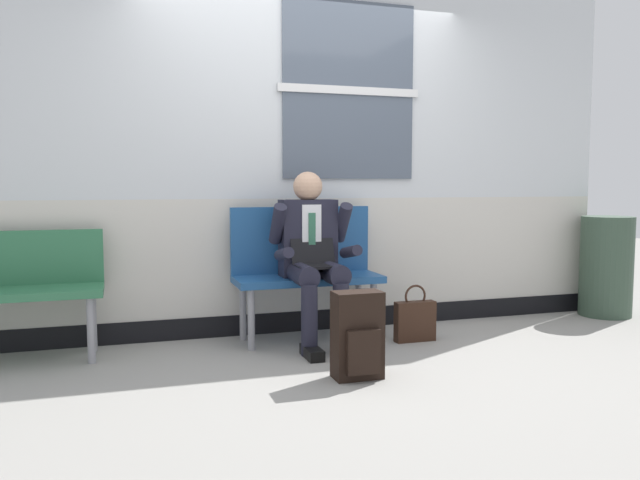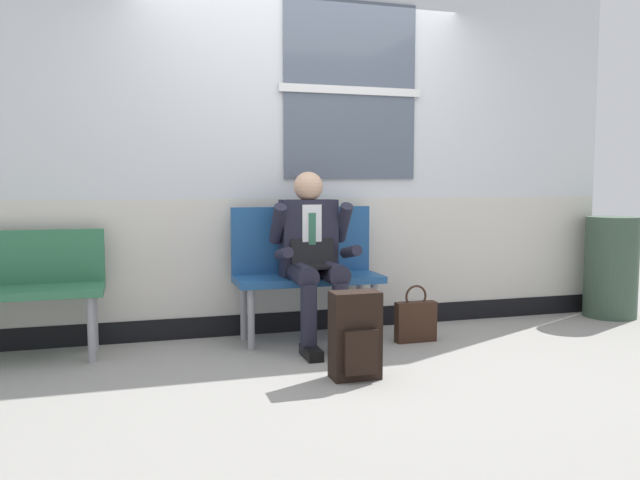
{
  "view_description": "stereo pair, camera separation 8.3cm",
  "coord_description": "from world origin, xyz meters",
  "px_view_note": "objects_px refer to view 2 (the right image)",
  "views": [
    {
      "loc": [
        -1.34,
        -3.96,
        1.14
      ],
      "look_at": [
        -0.03,
        0.16,
        0.75
      ],
      "focal_mm": 35.33,
      "sensor_mm": 36.0,
      "label": 1
    },
    {
      "loc": [
        -1.26,
        -3.99,
        1.14
      ],
      "look_at": [
        -0.03,
        0.16,
        0.75
      ],
      "focal_mm": 35.33,
      "sensor_mm": 36.0,
      "label": 2
    }
  ],
  "objects_px": {
    "bench_with_person": "(306,264)",
    "handbag": "(416,320)",
    "backpack": "(355,336)",
    "trash_bin": "(611,267)",
    "person_seated": "(313,253)",
    "bench_empty": "(15,283)"
  },
  "relations": [
    {
      "from": "bench_with_person",
      "to": "handbag",
      "type": "bearing_deg",
      "value": -25.35
    },
    {
      "from": "backpack",
      "to": "trash_bin",
      "type": "bearing_deg",
      "value": 20.53
    },
    {
      "from": "backpack",
      "to": "trash_bin",
      "type": "distance_m",
      "value": 2.87
    },
    {
      "from": "handbag",
      "to": "person_seated",
      "type": "bearing_deg",
      "value": 169.06
    },
    {
      "from": "bench_with_person",
      "to": "trash_bin",
      "type": "height_order",
      "value": "bench_with_person"
    },
    {
      "from": "person_seated",
      "to": "trash_bin",
      "type": "xyz_separation_m",
      "value": [
        2.7,
        0.17,
        -0.22
      ]
    },
    {
      "from": "bench_with_person",
      "to": "person_seated",
      "type": "bearing_deg",
      "value": -90.0
    },
    {
      "from": "bench_with_person",
      "to": "backpack",
      "type": "bearing_deg",
      "value": -88.97
    },
    {
      "from": "bench_empty",
      "to": "backpack",
      "type": "xyz_separation_m",
      "value": [
        1.97,
        -1.02,
        -0.25
      ]
    },
    {
      "from": "backpack",
      "to": "handbag",
      "type": "bearing_deg",
      "value": 44.14
    },
    {
      "from": "person_seated",
      "to": "handbag",
      "type": "distance_m",
      "value": 0.89
    },
    {
      "from": "backpack",
      "to": "bench_with_person",
      "type": "bearing_deg",
      "value": 91.03
    },
    {
      "from": "handbag",
      "to": "bench_with_person",
      "type": "bearing_deg",
      "value": 154.65
    },
    {
      "from": "trash_bin",
      "to": "bench_with_person",
      "type": "bearing_deg",
      "value": 179.38
    },
    {
      "from": "bench_empty",
      "to": "person_seated",
      "type": "xyz_separation_m",
      "value": [
        1.95,
        -0.19,
        0.15
      ]
    },
    {
      "from": "person_seated",
      "to": "backpack",
      "type": "relative_size",
      "value": 2.38
    },
    {
      "from": "bench_with_person",
      "to": "handbag",
      "type": "height_order",
      "value": "bench_with_person"
    },
    {
      "from": "person_seated",
      "to": "trash_bin",
      "type": "relative_size",
      "value": 1.42
    },
    {
      "from": "person_seated",
      "to": "trash_bin",
      "type": "height_order",
      "value": "person_seated"
    },
    {
      "from": "person_seated",
      "to": "trash_bin",
      "type": "bearing_deg",
      "value": 3.71
    },
    {
      "from": "bench_empty",
      "to": "person_seated",
      "type": "relative_size",
      "value": 0.9
    },
    {
      "from": "bench_empty",
      "to": "backpack",
      "type": "relative_size",
      "value": 2.14
    }
  ]
}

